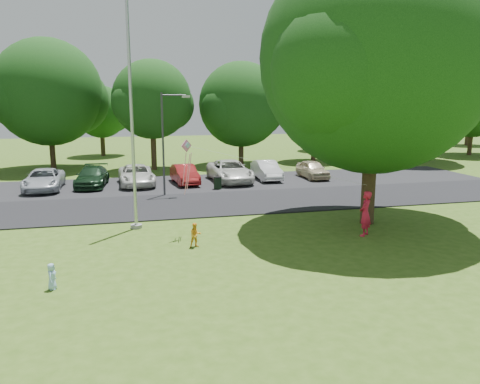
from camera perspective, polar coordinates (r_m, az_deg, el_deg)
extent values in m
plane|color=#355616|center=(16.80, 0.11, -8.07)|extent=(120.00, 120.00, 0.00)
cube|color=black|center=(25.30, -4.81, -1.48)|extent=(60.00, 6.00, 0.06)
cube|color=black|center=(31.62, -6.68, 1.01)|extent=(42.00, 7.00, 0.06)
cylinder|color=#B7BABF|center=(20.41, -13.09, 9.36)|extent=(0.14, 0.14, 10.00)
cylinder|color=gray|center=(21.11, -12.51, -4.10)|extent=(0.50, 0.50, 0.16)
cylinder|color=#3F3F44|center=(27.47, -9.36, 5.65)|extent=(0.12, 0.12, 5.97)
cylinder|color=#3F3F44|center=(27.46, -8.08, 11.61)|extent=(1.40, 0.17, 0.08)
cube|color=silver|center=(27.58, -6.62, 11.50)|extent=(0.46, 0.24, 0.14)
cylinder|color=black|center=(29.39, -2.74, 1.03)|extent=(0.49, 0.49, 0.78)
cylinder|color=black|center=(29.32, -2.75, 1.82)|extent=(0.52, 0.52, 0.04)
cylinder|color=#332316|center=(21.84, 15.42, 1.19)|extent=(0.62, 0.62, 3.83)
sphere|color=#0F350E|center=(21.62, 16.18, 15.43)|extent=(9.95, 9.95, 9.95)
sphere|color=#0F350E|center=(23.58, 19.69, 13.01)|extent=(6.47, 6.47, 6.47)
sphere|color=#0F350E|center=(19.56, 12.74, 14.63)|extent=(5.97, 5.97, 5.97)
sphere|color=#0F350E|center=(19.62, 11.53, 13.54)|extent=(5.17, 5.17, 5.17)
cylinder|color=#332316|center=(41.23, -21.91, 4.82)|extent=(0.44, 0.44, 3.19)
sphere|color=#0F350E|center=(41.05, -22.37, 11.17)|extent=(8.50, 8.50, 8.50)
sphere|color=#0F350E|center=(41.67, -19.50, 10.48)|extent=(5.53, 5.53, 5.53)
sphere|color=#0F350E|center=(40.27, -24.97, 10.39)|extent=(5.10, 5.10, 5.10)
cylinder|color=#332316|center=(38.56, -10.49, 5.23)|extent=(0.44, 0.44, 3.43)
sphere|color=#0F350E|center=(38.37, -10.69, 11.04)|extent=(6.27, 6.27, 6.27)
sphere|color=#0F350E|center=(39.11, -8.63, 10.42)|extent=(4.07, 4.07, 4.07)
sphere|color=#0F350E|center=(37.54, -12.55, 10.50)|extent=(3.76, 3.76, 3.76)
cylinder|color=#332316|center=(40.99, 0.13, 5.21)|extent=(0.44, 0.44, 2.66)
sphere|color=#0F350E|center=(40.78, 0.14, 10.63)|extent=(7.27, 7.27, 7.27)
sphere|color=#0F350E|center=(41.91, 2.09, 9.89)|extent=(4.72, 4.72, 4.72)
sphere|color=#0F350E|center=(39.57, -1.62, 10.09)|extent=(4.36, 4.36, 4.36)
cylinder|color=#332316|center=(43.89, 8.97, 5.70)|extent=(0.44, 0.44, 3.02)
sphere|color=#0F350E|center=(43.72, 9.11, 10.26)|extent=(5.67, 5.67, 5.67)
sphere|color=#0F350E|center=(44.75, 10.33, 9.69)|extent=(3.68, 3.68, 3.68)
sphere|color=#0F350E|center=(42.63, 8.04, 9.89)|extent=(3.40, 3.40, 3.40)
cylinder|color=#332316|center=(45.77, 20.55, 5.61)|extent=(0.44, 0.44, 3.42)
sphere|color=#0F350E|center=(45.63, 20.96, 11.59)|extent=(8.77, 8.77, 8.77)
sphere|color=#0F350E|center=(47.47, 22.29, 10.65)|extent=(5.70, 5.70, 5.70)
sphere|color=#0F350E|center=(43.73, 19.82, 11.14)|extent=(5.26, 5.26, 5.26)
cylinder|color=#332316|center=(53.80, 26.27, 5.61)|extent=(0.44, 0.44, 2.92)
sphere|color=#0F350E|center=(53.65, 26.63, 9.85)|extent=(7.24, 7.24, 7.24)
sphere|color=#0F350E|center=(52.03, 26.01, 9.51)|extent=(4.34, 4.34, 4.34)
cylinder|color=#332316|center=(65.64, 25.95, 6.28)|extent=(0.44, 0.44, 2.60)
sphere|color=#0F350E|center=(65.51, 26.18, 9.00)|extent=(5.20, 5.20, 5.20)
sphere|color=#0F350E|center=(66.67, 26.64, 8.64)|extent=(3.38, 3.38, 3.38)
sphere|color=#0F350E|center=(64.35, 25.81, 8.78)|extent=(3.12, 3.12, 3.12)
cylinder|color=#332316|center=(49.63, -16.39, 5.75)|extent=(0.44, 0.44, 2.60)
sphere|color=#0F350E|center=(49.46, -16.59, 9.35)|extent=(5.20, 5.20, 5.20)
sphere|color=#0F350E|center=(49.95, -15.18, 8.99)|extent=(3.38, 3.38, 3.38)
sphere|color=#0F350E|center=(48.88, -17.84, 8.96)|extent=(3.12, 3.12, 3.12)
cylinder|color=#332316|center=(53.72, 10.24, 6.40)|extent=(0.44, 0.44, 2.60)
sphere|color=#0F350E|center=(53.57, 10.35, 9.72)|extent=(5.20, 5.20, 5.20)
sphere|color=#0F350E|center=(54.53, 11.25, 9.30)|extent=(3.38, 3.38, 3.38)
sphere|color=#0F350E|center=(52.56, 9.58, 9.44)|extent=(3.12, 3.12, 3.12)
imported|color=#B2B7BF|center=(31.45, -22.80, 1.41)|extent=(2.17, 4.66, 1.29)
imported|color=black|center=(31.59, -17.59, 1.79)|extent=(2.18, 4.55, 1.28)
imported|color=silver|center=(31.44, -12.51, 2.04)|extent=(2.39, 4.83, 1.32)
imported|color=maroon|center=(31.42, -6.76, 2.17)|extent=(1.68, 3.93, 1.26)
imported|color=silver|center=(31.96, -1.24, 2.57)|extent=(2.55, 5.31, 1.46)
imported|color=silver|center=(32.95, 3.24, 2.68)|extent=(1.45, 4.00, 1.31)
imported|color=#C6B793|center=(33.87, 8.83, 2.75)|extent=(1.51, 3.70, 1.26)
imported|color=red|center=(19.94, 15.03, -2.55)|extent=(0.81, 0.80, 1.89)
imported|color=#F8A727|center=(17.98, -5.46, -5.24)|extent=(0.51, 0.42, 0.95)
imported|color=#9CC7EF|center=(15.11, -21.97, -9.52)|extent=(0.32, 0.43, 0.80)
cube|color=pink|center=(19.00, -6.56, 5.63)|extent=(0.46, 0.30, 0.52)
cube|color=#8CC6E5|center=(18.97, -6.39, 5.68)|extent=(0.22, 0.15, 0.25)
cylinder|color=white|center=(18.99, 4.55, 3.24)|extent=(7.10, 1.84, 1.60)
cylinder|color=pink|center=(19.10, -6.79, 2.79)|extent=(0.17, 0.22, 1.38)
cylinder|color=pink|center=(19.19, -6.21, 2.52)|extent=(0.19, 0.36, 1.57)
cylinder|color=pink|center=(19.06, -6.45, 2.13)|extent=(0.21, 0.53, 1.76)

